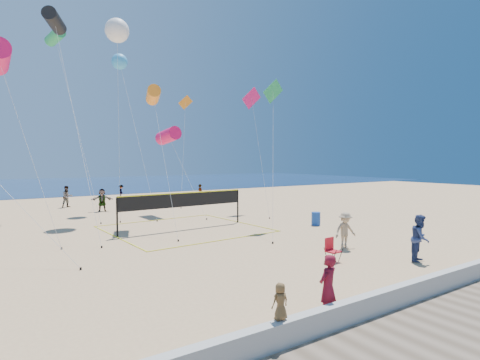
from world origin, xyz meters
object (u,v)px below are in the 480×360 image
camp_chair (331,248)px  trash_barrel (316,219)px  woman (328,288)px  volleyball_net (184,204)px

camp_chair → trash_barrel: size_ratio=1.28×
woman → trash_barrel: bearing=-146.0°
woman → camp_chair: woman is taller
camp_chair → volleyball_net: volleyball_net is taller
woman → camp_chair: bearing=-150.4°
woman → volleyball_net: volleyball_net is taller
woman → trash_barrel: 14.58m
trash_barrel → camp_chair: bearing=-130.6°
woman → camp_chair: (4.37, 3.94, -0.31)m
camp_chair → woman: bearing=-142.9°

